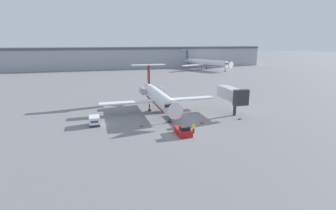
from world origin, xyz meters
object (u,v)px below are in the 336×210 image
at_px(traffic_cone_mid, 240,118).
at_px(traffic_cone_left, 141,125).
at_px(pushback_tug, 183,131).
at_px(jet_bridge, 232,94).
at_px(luggage_cart, 94,121).
at_px(airplane_main, 159,97).
at_px(worker_near_tug, 193,128).
at_px(airplane_parked_far_left, 205,63).
at_px(traffic_cone_right, 202,121).

bearing_deg(traffic_cone_mid, traffic_cone_left, 177.11).
bearing_deg(traffic_cone_left, traffic_cone_mid, -2.89).
bearing_deg(pushback_tug, jet_bridge, 34.19).
bearing_deg(luggage_cart, pushback_tug, -32.75).
relative_size(airplane_main, worker_near_tug, 15.50).
bearing_deg(jet_bridge, airplane_parked_far_left, 70.12).
height_order(worker_near_tug, traffic_cone_right, worker_near_tug).
distance_m(airplane_main, luggage_cart, 16.31).
bearing_deg(traffic_cone_mid, airplane_main, 144.01).
relative_size(traffic_cone_right, airplane_parked_far_left, 0.02).
bearing_deg(worker_near_tug, traffic_cone_mid, 22.35).
distance_m(traffic_cone_mid, jet_bridge, 6.30).
relative_size(pushback_tug, luggage_cart, 1.35).
bearing_deg(airplane_main, worker_near_tug, -81.12).
bearing_deg(luggage_cart, worker_near_tug, -28.63).
relative_size(traffic_cone_left, jet_bridge, 0.07).
distance_m(pushback_tug, jet_bridge, 18.59).
xyz_separation_m(traffic_cone_mid, jet_bridge, (0.47, 4.74, 4.12)).
relative_size(luggage_cart, traffic_cone_right, 3.62).
distance_m(pushback_tug, worker_near_tug, 2.11).
bearing_deg(airplane_parked_far_left, traffic_cone_left, -120.20).
relative_size(traffic_cone_mid, jet_bridge, 0.07).
height_order(traffic_cone_right, traffic_cone_mid, traffic_cone_right).
relative_size(worker_near_tug, traffic_cone_right, 2.14).
bearing_deg(airplane_parked_far_left, jet_bridge, -109.88).
bearing_deg(luggage_cart, airplane_parked_far_left, 54.93).
bearing_deg(worker_near_tug, luggage_cart, 151.37).
relative_size(traffic_cone_left, airplane_parked_far_left, 0.02).
height_order(luggage_cart, airplane_parked_far_left, airplane_parked_far_left).
xyz_separation_m(luggage_cart, traffic_cone_mid, (29.72, -4.23, -0.59)).
bearing_deg(luggage_cart, airplane_main, 24.52).
xyz_separation_m(airplane_main, jet_bridge, (15.51, -6.19, 1.10)).
height_order(luggage_cart, traffic_cone_right, luggage_cart).
bearing_deg(traffic_cone_right, luggage_cart, 167.92).
xyz_separation_m(luggage_cart, traffic_cone_left, (8.73, -3.17, -0.58)).
relative_size(traffic_cone_right, traffic_cone_mid, 1.24).
distance_m(luggage_cart, traffic_cone_right, 21.40).
relative_size(traffic_cone_left, traffic_cone_mid, 1.02).
relative_size(airplane_main, traffic_cone_left, 40.24).
bearing_deg(traffic_cone_mid, jet_bridge, 84.39).
bearing_deg(pushback_tug, airplane_main, 91.55).
xyz_separation_m(traffic_cone_left, traffic_cone_right, (12.19, -1.31, 0.07)).
height_order(pushback_tug, luggage_cart, pushback_tug).
distance_m(traffic_cone_right, jet_bridge, 11.27).
bearing_deg(pushback_tug, traffic_cone_mid, 20.63).
height_order(airplane_main, airplane_parked_far_left, airplane_parked_far_left).
height_order(airplane_main, traffic_cone_mid, airplane_main).
bearing_deg(airplane_main, traffic_cone_right, -60.79).
bearing_deg(jet_bridge, traffic_cone_mid, -95.61).
bearing_deg(pushback_tug, traffic_cone_left, 134.27).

